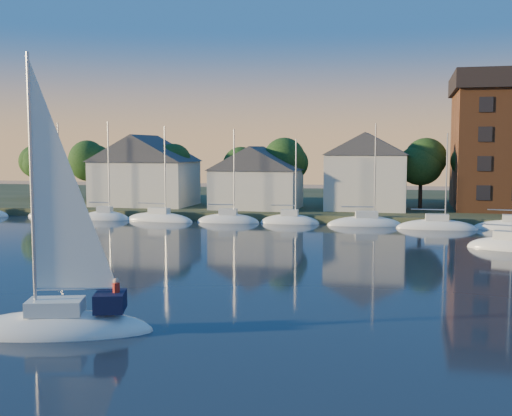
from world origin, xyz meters
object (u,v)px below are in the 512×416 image
(clubhouse_centre, at_px, (257,177))
(hero_sailboat, at_px, (59,321))
(drifting_sailboat_right, at_px, (504,249))
(clubhouse_east, at_px, (367,170))
(clubhouse_west, at_px, (145,169))

(clubhouse_centre, height_order, hero_sailboat, hero_sailboat)
(clubhouse_centre, xyz_separation_m, drifting_sailboat_right, (27.54, -22.06, -5.04))
(clubhouse_centre, bearing_deg, clubhouse_east, 8.13)
(hero_sailboat, height_order, drifting_sailboat_right, hero_sailboat)
(clubhouse_east, relative_size, drifting_sailboat_right, 1.01)
(clubhouse_west, relative_size, drifting_sailboat_right, 1.31)
(clubhouse_west, relative_size, clubhouse_east, 1.30)
(hero_sailboat, bearing_deg, clubhouse_east, -118.77)
(clubhouse_west, distance_m, clubhouse_east, 30.02)
(clubhouse_west, xyz_separation_m, hero_sailboat, (19.13, -54.93, -5.33))
(clubhouse_west, relative_size, clubhouse_centre, 1.18)
(clubhouse_west, distance_m, drifting_sailboat_right, 49.61)
(clubhouse_west, distance_m, clubhouse_centre, 16.05)
(clubhouse_centre, relative_size, clubhouse_east, 1.10)
(clubhouse_centre, relative_size, drifting_sailboat_right, 1.11)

